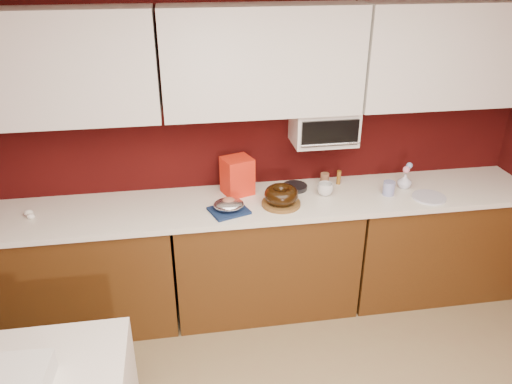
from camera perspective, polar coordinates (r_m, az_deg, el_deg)
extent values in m
cube|color=#360807|center=(3.69, 0.23, 6.07)|extent=(4.00, 0.02, 2.50)
cube|color=#502D10|center=(3.82, -19.38, -8.66)|extent=(1.31, 0.58, 0.86)
cube|color=#502D10|center=(3.78, 0.98, -7.31)|extent=(1.31, 0.58, 0.86)
cube|color=#502D10|center=(4.19, 19.30, -5.30)|extent=(1.31, 0.58, 0.86)
cube|color=white|center=(3.55, 1.04, -1.24)|extent=(4.00, 0.62, 0.04)
cube|color=white|center=(3.41, -22.59, 12.97)|extent=(1.31, 0.33, 0.70)
cube|color=white|center=(3.37, 0.72, 14.76)|extent=(1.31, 0.33, 0.70)
cube|color=white|center=(3.83, 21.49, 14.40)|extent=(1.31, 0.33, 0.70)
cube|color=white|center=(3.61, 7.74, 7.50)|extent=(0.45, 0.30, 0.25)
cube|color=black|center=(3.47, 8.48, 6.66)|extent=(0.40, 0.02, 0.18)
cylinder|color=silver|center=(3.48, 8.47, 5.41)|extent=(0.42, 0.02, 0.02)
cylinder|color=brown|center=(3.48, 2.88, -1.32)|extent=(0.36, 0.36, 0.03)
torus|color=black|center=(3.45, 2.91, -0.32)|extent=(0.31, 0.31, 0.10)
cube|color=#14254B|center=(3.39, -3.12, -2.13)|extent=(0.30, 0.28, 0.02)
ellipsoid|color=silver|center=(3.37, -3.13, -1.45)|extent=(0.24, 0.21, 0.08)
ellipsoid|color=#A5614B|center=(3.36, -3.14, -1.07)|extent=(0.11, 0.11, 0.06)
cube|color=red|center=(3.60, -2.15, 1.87)|extent=(0.25, 0.24, 0.27)
cylinder|color=black|center=(3.72, 4.46, 0.58)|extent=(0.19, 0.19, 0.03)
imported|color=silver|center=(3.63, 7.91, 0.46)|extent=(0.14, 0.14, 0.11)
cylinder|color=#1B2F98|center=(3.73, 14.94, 0.42)|extent=(0.11, 0.11, 0.10)
imported|color=silver|center=(3.87, 16.64, 1.30)|extent=(0.11, 0.11, 0.12)
sphere|color=pink|center=(3.83, 16.80, 2.47)|extent=(0.05, 0.05, 0.05)
sphere|color=#7D96C8|center=(3.85, 17.12, 2.91)|extent=(0.05, 0.05, 0.05)
cylinder|color=silver|center=(3.78, 19.17, -0.56)|extent=(0.26, 0.26, 0.01)
cylinder|color=olive|center=(3.80, 7.99, 1.53)|extent=(0.04, 0.04, 0.10)
cylinder|color=brown|center=(3.79, 7.84, 1.44)|extent=(0.08, 0.08, 0.10)
ellipsoid|color=white|center=(3.62, -24.35, -2.54)|extent=(0.06, 0.05, 0.04)
ellipsoid|color=white|center=(3.66, -24.55, -2.19)|extent=(0.07, 0.06, 0.05)
cube|color=silver|center=(2.56, -26.32, -18.96)|extent=(0.34, 0.29, 0.12)
cylinder|color=brown|center=(3.82, 9.44, 1.66)|extent=(0.03, 0.03, 0.11)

